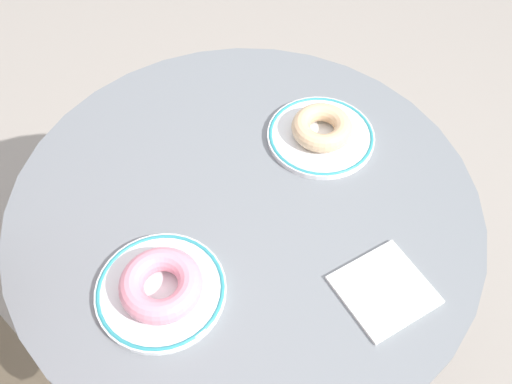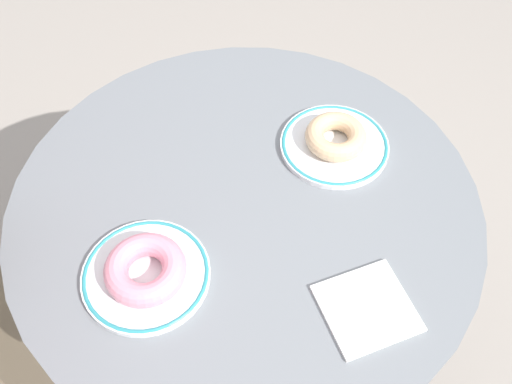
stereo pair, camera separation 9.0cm
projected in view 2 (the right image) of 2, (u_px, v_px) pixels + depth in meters
ground_plane at (249, 364)px, 1.53m from camera, size 7.00×7.00×0.02m
cafe_table at (246, 270)px, 1.11m from camera, size 0.77×0.77×0.74m
plate_left at (146, 275)px, 0.84m from camera, size 0.19×0.19×0.01m
plate_right at (334, 145)px, 0.99m from camera, size 0.19×0.19×0.01m
donut_pink_frosted at (145, 269)px, 0.82m from camera, size 0.17×0.17×0.04m
donut_glazed at (336, 137)px, 0.97m from camera, size 0.11×0.11×0.03m
paper_napkin at (367, 308)px, 0.81m from camera, size 0.14×0.13×0.01m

